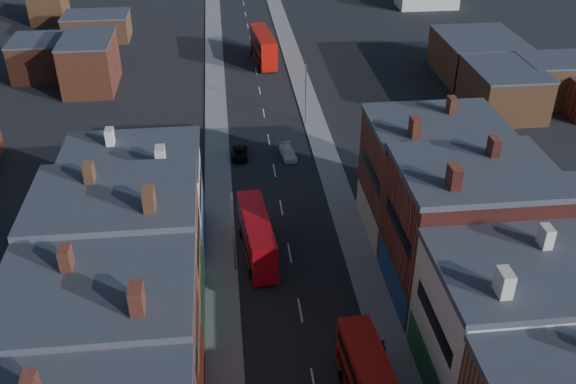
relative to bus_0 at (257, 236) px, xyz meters
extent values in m
cube|color=gray|center=(-3.45, 18.03, -2.24)|extent=(3.00, 200.00, 0.12)
cube|color=gray|center=(9.55, 18.03, -2.24)|extent=(3.00, 200.00, 0.12)
cylinder|color=slate|center=(-2.15, -1.97, 1.70)|extent=(0.16, 0.16, 8.00)
cube|color=slate|center=(-2.15, -1.97, 5.70)|extent=(0.25, 0.70, 0.25)
cylinder|color=slate|center=(8.25, 28.03, 1.70)|extent=(0.16, 0.16, 8.00)
cube|color=slate|center=(8.25, 28.03, 5.70)|extent=(0.25, 0.70, 0.25)
cube|color=red|center=(0.00, 0.00, -0.01)|extent=(3.10, 10.02, 3.94)
cube|color=black|center=(0.00, 0.00, -0.77)|extent=(3.09, 9.24, 0.81)
cube|color=black|center=(0.00, 0.00, 0.93)|extent=(3.09, 9.24, 0.81)
cylinder|color=black|center=(-0.84, -3.24, -1.85)|extent=(0.35, 0.92, 0.90)
cylinder|color=black|center=(1.39, -3.04, -1.85)|extent=(0.35, 0.92, 0.90)
cylinder|color=black|center=(-1.39, 3.04, -1.85)|extent=(0.35, 0.92, 0.90)
cylinder|color=black|center=(0.84, 3.24, -1.85)|extent=(0.35, 0.92, 0.90)
cube|color=black|center=(6.55, -19.21, 1.13)|extent=(3.19, 9.80, 0.86)
cylinder|color=black|center=(5.10, -15.96, -1.82)|extent=(0.36, 0.97, 0.95)
cylinder|color=black|center=(7.47, -15.78, -1.82)|extent=(0.36, 0.97, 0.95)
cube|color=#B91008|center=(4.55, 52.07, 0.33)|extent=(3.69, 11.54, 4.53)
cube|color=black|center=(4.55, 52.07, -0.54)|extent=(3.66, 10.64, 0.93)
cube|color=black|center=(4.55, 52.07, 1.41)|extent=(3.66, 10.64, 0.93)
cylinder|color=black|center=(3.63, 48.33, -1.78)|extent=(0.41, 1.06, 1.03)
cylinder|color=black|center=(6.19, 48.59, -1.78)|extent=(0.41, 1.06, 1.03)
cylinder|color=black|center=(2.91, 55.55, -1.78)|extent=(0.41, 1.06, 1.03)
cylinder|color=black|center=(5.47, 55.81, -1.78)|extent=(0.41, 1.06, 1.03)
imported|color=black|center=(-0.75, 19.61, -1.74)|extent=(2.04, 4.09, 1.11)
imported|color=white|center=(4.98, 19.12, -1.72)|extent=(2.08, 4.17, 1.16)
imported|color=#5B544E|center=(8.59, -13.93, -1.34)|extent=(0.81, 1.08, 1.67)
camera|label=1|loc=(-2.38, -48.32, 34.22)|focal=40.00mm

